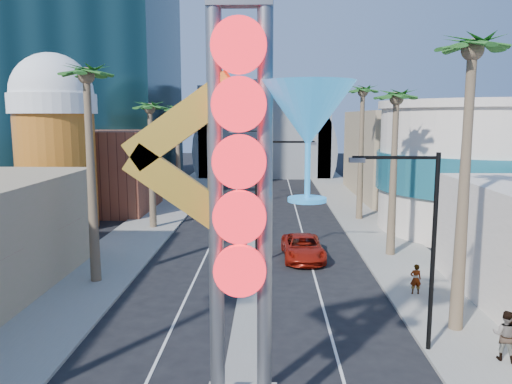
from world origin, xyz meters
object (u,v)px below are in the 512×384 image
object	(u,v)px
neon_sign	(269,189)
pedestrian_b	(505,335)
red_pickup	(303,248)
pedestrian_a	(416,279)

from	to	relation	value
neon_sign	pedestrian_b	size ratio (longest dim) A/B	6.44
red_pickup	pedestrian_b	distance (m)	15.54
neon_sign	pedestrian_b	bearing A→B (deg)	25.06
red_pickup	pedestrian_b	xyz separation A→B (m)	(6.76, -13.99, 0.35)
pedestrian_a	pedestrian_b	size ratio (longest dim) A/B	0.82
neon_sign	pedestrian_a	distance (m)	15.09
neon_sign	pedestrian_a	size ratio (longest dim) A/B	7.84
pedestrian_a	neon_sign	bearing A→B (deg)	56.06
neon_sign	pedestrian_a	xyz separation A→B (m)	(7.66, 11.35, -6.36)
neon_sign	red_pickup	world-z (taller)	neon_sign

